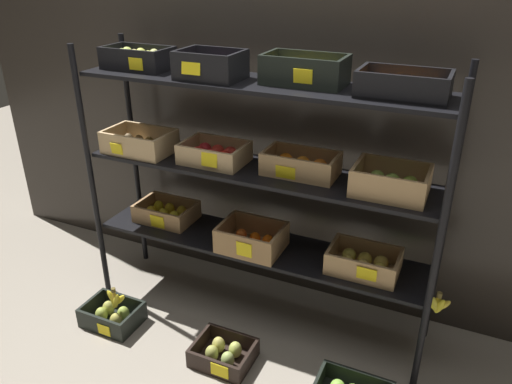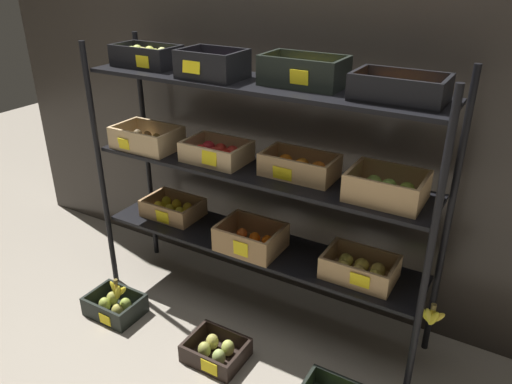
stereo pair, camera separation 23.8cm
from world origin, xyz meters
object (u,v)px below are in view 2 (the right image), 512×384
Objects in this scene: display_rack at (258,163)px; banana_bunch_loose at (117,291)px; crate_ground_left_pear at (216,351)px; crate_ground_pear at (115,306)px.

display_rack is 1.10m from banana_bunch_loose.
display_rack reaches higher than crate_ground_left_pear.
banana_bunch_loose is (-0.67, -0.43, -0.76)m from display_rack.
crate_ground_left_pear is at bearing 0.08° from crate_ground_pear.
display_rack is 14.59× the size of banana_bunch_loose.
display_rack is 0.99m from crate_ground_left_pear.
crate_ground_pear reaches higher than crate_ground_left_pear.
banana_bunch_loose reaches higher than crate_ground_pear.
display_rack reaches higher than crate_ground_pear.
crate_ground_pear is 0.71m from crate_ground_left_pear.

